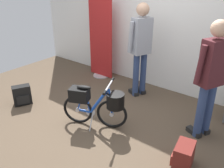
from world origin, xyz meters
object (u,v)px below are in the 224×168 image
floor_banner_stand (101,43)px  visitor_near_wall (211,75)px  folding_bike_foreground (97,103)px  handbag_on_floor (22,95)px  backpack_on_floor (183,156)px  visitor_browsing (141,45)px

floor_banner_stand → visitor_near_wall: (2.53, -0.76, 0.18)m
folding_bike_foreground → handbag_on_floor: (-1.48, -0.32, -0.22)m
visitor_near_wall → floor_banner_stand: bearing=163.4°
visitor_near_wall → backpack_on_floor: size_ratio=4.74×
visitor_browsing → handbag_on_floor: bearing=-131.6°
folding_bike_foreground → visitor_browsing: bearing=93.3°
floor_banner_stand → visitor_near_wall: floor_banner_stand is taller
floor_banner_stand → folding_bike_foreground: floor_banner_stand is taller
folding_bike_foreground → visitor_browsing: 1.39m
folding_bike_foreground → backpack_on_floor: bearing=-0.6°
visitor_near_wall → visitor_browsing: size_ratio=0.97×
floor_banner_stand → folding_bike_foreground: size_ratio=1.81×
visitor_browsing → backpack_on_floor: 2.09m
floor_banner_stand → visitor_browsing: 1.19m
folding_bike_foreground → backpack_on_floor: folding_bike_foreground is taller
visitor_near_wall → handbag_on_floor: bearing=-159.0°
visitor_near_wall → visitor_browsing: (-1.39, 0.51, 0.03)m
visitor_near_wall → backpack_on_floor: visitor_near_wall is taller
floor_banner_stand → visitor_near_wall: bearing=-16.6°
backpack_on_floor → handbag_on_floor: (-2.85, -0.30, 0.01)m
folding_bike_foreground → visitor_near_wall: 1.61m
backpack_on_floor → handbag_on_floor: size_ratio=1.00×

